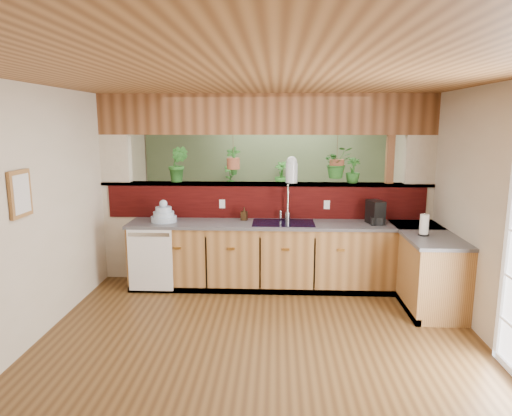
{
  "coord_description": "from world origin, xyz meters",
  "views": [
    {
      "loc": [
        0.15,
        -4.96,
        2.22
      ],
      "look_at": [
        -0.1,
        0.7,
        1.15
      ],
      "focal_mm": 32.0,
      "sensor_mm": 36.0,
      "label": 1
    }
  ],
  "objects_px": {
    "faucet": "(287,201)",
    "dish_stack": "(164,215)",
    "coffee_maker": "(375,213)",
    "glass_jar": "(292,170)",
    "soap_dispenser": "(244,214)",
    "shelving_console": "(259,217)",
    "paper_towel": "(424,225)"
  },
  "relations": [
    {
      "from": "faucet",
      "to": "dish_stack",
      "type": "relative_size",
      "value": 1.48
    },
    {
      "from": "dish_stack",
      "to": "shelving_console",
      "type": "xyz_separation_m",
      "value": [
        1.19,
        2.28,
        -0.49
      ]
    },
    {
      "from": "faucet",
      "to": "shelving_console",
      "type": "xyz_separation_m",
      "value": [
        -0.47,
        2.12,
        -0.67
      ]
    },
    {
      "from": "shelving_console",
      "to": "paper_towel",
      "type": "bearing_deg",
      "value": -64.94
    },
    {
      "from": "dish_stack",
      "to": "coffee_maker",
      "type": "height_order",
      "value": "coffee_maker"
    },
    {
      "from": "dish_stack",
      "to": "coffee_maker",
      "type": "bearing_deg",
      "value": 0.02
    },
    {
      "from": "faucet",
      "to": "dish_stack",
      "type": "xyz_separation_m",
      "value": [
        -1.66,
        -0.15,
        -0.18
      ]
    },
    {
      "from": "faucet",
      "to": "dish_stack",
      "type": "bearing_deg",
      "value": -174.72
    },
    {
      "from": "coffee_maker",
      "to": "paper_towel",
      "type": "relative_size",
      "value": 1.15
    },
    {
      "from": "shelving_console",
      "to": "soap_dispenser",
      "type": "bearing_deg",
      "value": -103.75
    },
    {
      "from": "soap_dispenser",
      "to": "coffee_maker",
      "type": "relative_size",
      "value": 0.58
    },
    {
      "from": "shelving_console",
      "to": "faucet",
      "type": "bearing_deg",
      "value": -88.1
    },
    {
      "from": "coffee_maker",
      "to": "shelving_console",
      "type": "xyz_separation_m",
      "value": [
        -1.62,
        2.28,
        -0.54
      ]
    },
    {
      "from": "soap_dispenser",
      "to": "dish_stack",
      "type": "bearing_deg",
      "value": -172.14
    },
    {
      "from": "soap_dispenser",
      "to": "shelving_console",
      "type": "relative_size",
      "value": 0.11
    },
    {
      "from": "dish_stack",
      "to": "shelving_console",
      "type": "height_order",
      "value": "dish_stack"
    },
    {
      "from": "soap_dispenser",
      "to": "coffee_maker",
      "type": "height_order",
      "value": "coffee_maker"
    },
    {
      "from": "shelving_console",
      "to": "coffee_maker",
      "type": "bearing_deg",
      "value": -65.05
    },
    {
      "from": "soap_dispenser",
      "to": "shelving_console",
      "type": "bearing_deg",
      "value": 86.81
    },
    {
      "from": "faucet",
      "to": "soap_dispenser",
      "type": "relative_size",
      "value": 2.83
    },
    {
      "from": "coffee_maker",
      "to": "paper_towel",
      "type": "xyz_separation_m",
      "value": [
        0.44,
        -0.61,
        -0.02
      ]
    },
    {
      "from": "faucet",
      "to": "dish_stack",
      "type": "distance_m",
      "value": 1.68
    },
    {
      "from": "glass_jar",
      "to": "shelving_console",
      "type": "height_order",
      "value": "glass_jar"
    },
    {
      "from": "shelving_console",
      "to": "dish_stack",
      "type": "bearing_deg",
      "value": -128.2
    },
    {
      "from": "paper_towel",
      "to": "glass_jar",
      "type": "bearing_deg",
      "value": 147.41
    },
    {
      "from": "coffee_maker",
      "to": "glass_jar",
      "type": "height_order",
      "value": "glass_jar"
    },
    {
      "from": "dish_stack",
      "to": "soap_dispenser",
      "type": "height_order",
      "value": "dish_stack"
    },
    {
      "from": "dish_stack",
      "to": "shelving_console",
      "type": "bearing_deg",
      "value": 62.36
    },
    {
      "from": "dish_stack",
      "to": "glass_jar",
      "type": "height_order",
      "value": "glass_jar"
    },
    {
      "from": "soap_dispenser",
      "to": "shelving_console",
      "type": "xyz_separation_m",
      "value": [
        0.12,
        2.13,
        -0.49
      ]
    },
    {
      "from": "soap_dispenser",
      "to": "coffee_maker",
      "type": "bearing_deg",
      "value": -4.83
    },
    {
      "from": "glass_jar",
      "to": "shelving_console",
      "type": "xyz_separation_m",
      "value": [
        -0.53,
        1.9,
        -1.07
      ]
    }
  ]
}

